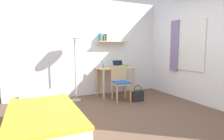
{
  "coord_description": "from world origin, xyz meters",
  "views": [
    {
      "loc": [
        -1.61,
        -2.92,
        1.28
      ],
      "look_at": [
        -0.06,
        0.51,
        0.85
      ],
      "focal_mm": 30.28,
      "sensor_mm": 36.0,
      "label": 1
    }
  ],
  "objects_px": {
    "desk_chair": "(121,81)",
    "desk": "(115,73)",
    "book_stack": "(124,66)",
    "standing_lamp": "(75,37)",
    "bed": "(43,124)",
    "handbag": "(138,96)",
    "laptop": "(118,65)",
    "water_bottle": "(103,64)"
  },
  "relations": [
    {
      "from": "book_stack",
      "to": "handbag",
      "type": "xyz_separation_m",
      "value": [
        -0.05,
        -0.83,
        -0.66
      ]
    },
    {
      "from": "desk_chair",
      "to": "laptop",
      "type": "bearing_deg",
      "value": 69.74
    },
    {
      "from": "laptop",
      "to": "handbag",
      "type": "height_order",
      "value": "laptop"
    },
    {
      "from": "laptop",
      "to": "water_bottle",
      "type": "relative_size",
      "value": 1.53
    },
    {
      "from": "bed",
      "to": "handbag",
      "type": "relative_size",
      "value": 4.84
    },
    {
      "from": "desk",
      "to": "desk_chair",
      "type": "bearing_deg",
      "value": -100.27
    },
    {
      "from": "desk",
      "to": "water_bottle",
      "type": "distance_m",
      "value": 0.44
    },
    {
      "from": "desk",
      "to": "standing_lamp",
      "type": "distance_m",
      "value": 1.46
    },
    {
      "from": "laptop",
      "to": "bed",
      "type": "bearing_deg",
      "value": -136.99
    },
    {
      "from": "water_bottle",
      "to": "handbag",
      "type": "height_order",
      "value": "water_bottle"
    },
    {
      "from": "desk_chair",
      "to": "water_bottle",
      "type": "relative_size",
      "value": 3.98
    },
    {
      "from": "water_bottle",
      "to": "handbag",
      "type": "relative_size",
      "value": 0.53
    },
    {
      "from": "desk_chair",
      "to": "desk",
      "type": "bearing_deg",
      "value": 79.73
    },
    {
      "from": "bed",
      "to": "handbag",
      "type": "bearing_deg",
      "value": 27.11
    },
    {
      "from": "book_stack",
      "to": "desk_chair",
      "type": "bearing_deg",
      "value": -124.23
    },
    {
      "from": "desk",
      "to": "handbag",
      "type": "height_order",
      "value": "desk"
    },
    {
      "from": "bed",
      "to": "laptop",
      "type": "xyz_separation_m",
      "value": [
        2.13,
        1.99,
        0.58
      ]
    },
    {
      "from": "bed",
      "to": "book_stack",
      "type": "height_order",
      "value": "book_stack"
    },
    {
      "from": "desk_chair",
      "to": "laptop",
      "type": "height_order",
      "value": "laptop"
    },
    {
      "from": "desk",
      "to": "handbag",
      "type": "distance_m",
      "value": 0.95
    },
    {
      "from": "bed",
      "to": "laptop",
      "type": "distance_m",
      "value": 2.97
    },
    {
      "from": "desk",
      "to": "book_stack",
      "type": "bearing_deg",
      "value": 7.84
    },
    {
      "from": "standing_lamp",
      "to": "book_stack",
      "type": "height_order",
      "value": "standing_lamp"
    },
    {
      "from": "desk",
      "to": "book_stack",
      "type": "relative_size",
      "value": 3.82
    },
    {
      "from": "bed",
      "to": "desk",
      "type": "xyz_separation_m",
      "value": [
        2.02,
        1.94,
        0.37
      ]
    },
    {
      "from": "standing_lamp",
      "to": "book_stack",
      "type": "relative_size",
      "value": 6.91
    },
    {
      "from": "desk_chair",
      "to": "handbag",
      "type": "height_order",
      "value": "desk_chair"
    },
    {
      "from": "laptop",
      "to": "water_bottle",
      "type": "bearing_deg",
      "value": -172.63
    },
    {
      "from": "standing_lamp",
      "to": "laptop",
      "type": "distance_m",
      "value": 1.44
    },
    {
      "from": "bed",
      "to": "laptop",
      "type": "height_order",
      "value": "laptop"
    },
    {
      "from": "standing_lamp",
      "to": "water_bottle",
      "type": "distance_m",
      "value": 1.02
    },
    {
      "from": "book_stack",
      "to": "desk",
      "type": "bearing_deg",
      "value": -172.16
    },
    {
      "from": "water_bottle",
      "to": "book_stack",
      "type": "distance_m",
      "value": 0.65
    },
    {
      "from": "book_stack",
      "to": "standing_lamp",
      "type": "bearing_deg",
      "value": -173.4
    },
    {
      "from": "desk_chair",
      "to": "bed",
      "type": "bearing_deg",
      "value": -143.41
    },
    {
      "from": "standing_lamp",
      "to": "book_stack",
      "type": "distance_m",
      "value": 1.6
    },
    {
      "from": "water_bottle",
      "to": "bed",
      "type": "bearing_deg",
      "value": -130.74
    },
    {
      "from": "water_bottle",
      "to": "book_stack",
      "type": "relative_size",
      "value": 0.85
    },
    {
      "from": "desk_chair",
      "to": "laptop",
      "type": "distance_m",
      "value": 0.69
    },
    {
      "from": "standing_lamp",
      "to": "laptop",
      "type": "xyz_separation_m",
      "value": [
        1.23,
        0.17,
        -0.72
      ]
    },
    {
      "from": "handbag",
      "to": "book_stack",
      "type": "bearing_deg",
      "value": 86.84
    },
    {
      "from": "laptop",
      "to": "handbag",
      "type": "relative_size",
      "value": 0.82
    }
  ]
}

